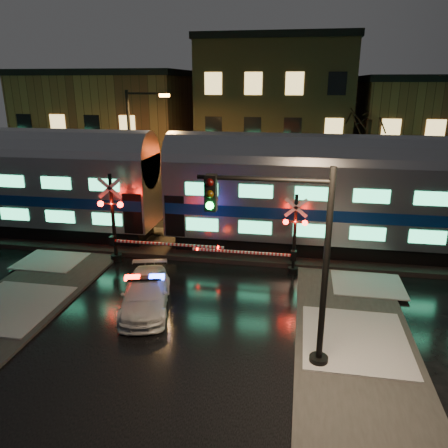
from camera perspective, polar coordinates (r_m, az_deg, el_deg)
The scene contains 12 objects.
ground at distance 19.07m, azimuth -4.27°, elevation -8.44°, with size 120.00×120.00×0.00m, color black.
ballast at distance 23.49m, azimuth -1.30°, elevation -2.84°, with size 90.00×4.20×0.24m, color black.
sidewalk_right at distance 13.64m, azimuth 18.07°, elevation -21.15°, with size 4.00×20.00×0.12m, color #2D2D2D.
building_left at distance 42.43m, azimuth -14.46°, elevation 12.08°, with size 14.00×10.00×9.00m, color brown.
building_mid at distance 39.18m, azimuth 6.79°, elevation 13.90°, with size 12.00×11.00×11.50m, color brown.
building_right at distance 40.18m, azimuth 25.80°, elevation 10.22°, with size 12.00×10.00×8.50m, color brown.
train at distance 23.23m, azimuth -8.14°, elevation 5.16°, with size 51.00×3.12×5.92m.
police_car at distance 17.49m, azimuth -10.20°, elevation -8.95°, with size 2.74×4.61×1.41m.
crossing_signal_right at distance 20.05m, azimuth 8.12°, elevation -2.38°, with size 5.34×0.64×3.78m.
crossing_signal_left at distance 21.69m, azimuth -13.46°, elevation -0.37°, with size 6.21×0.67×4.40m.
traffic_light at distance 13.04m, azimuth 8.80°, elevation -5.35°, with size 4.09×0.72×6.32m.
streetlight at distance 27.71m, azimuth -11.60°, elevation 9.70°, with size 2.70×0.28×8.06m.
Camera 1 is at (4.36, -16.51, 8.48)m, focal length 35.00 mm.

